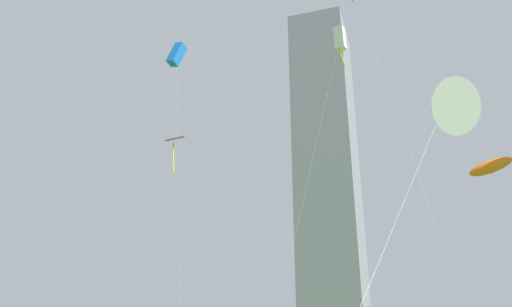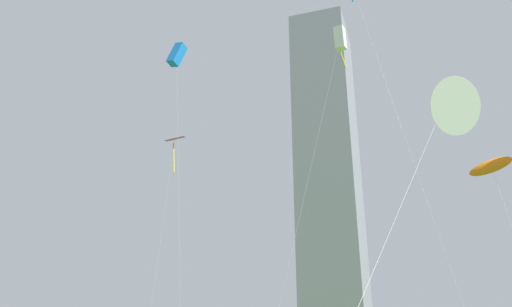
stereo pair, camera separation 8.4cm
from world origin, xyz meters
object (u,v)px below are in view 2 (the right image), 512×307
at_px(kite_flying_3, 174,142).
at_px(distant_highrise_0, 329,173).
at_px(kite_flying_4, 340,39).
at_px(kite_flying_6, 491,166).
at_px(kite_flying_1, 177,55).
at_px(kite_flying_5, 442,107).

relative_size(kite_flying_3, distant_highrise_0, 0.21).
height_order(kite_flying_4, kite_flying_6, kite_flying_4).
height_order(kite_flying_6, distant_highrise_0, distant_highrise_0).
relative_size(kite_flying_6, distant_highrise_0, 0.13).
relative_size(kite_flying_1, kite_flying_3, 1.42).
relative_size(kite_flying_3, kite_flying_6, 1.55).
relative_size(kite_flying_4, kite_flying_6, 2.35).
bearing_deg(distant_highrise_0, kite_flying_5, -78.00).
bearing_deg(kite_flying_4, kite_flying_5, -59.37).
relative_size(kite_flying_5, distant_highrise_0, 0.14).
bearing_deg(kite_flying_6, kite_flying_3, 178.29).
bearing_deg(kite_flying_5, kite_flying_6, 83.44).
bearing_deg(kite_flying_3, kite_flying_4, 23.05).
bearing_deg(kite_flying_4, kite_flying_1, -150.41).
xyz_separation_m(kite_flying_3, kite_flying_6, (22.71, -0.68, -6.44)).
relative_size(kite_flying_1, kite_flying_4, 0.94).
xyz_separation_m(kite_flying_4, kite_flying_6, (9.90, -6.13, -15.37)).
bearing_deg(kite_flying_1, kite_flying_4, 29.59).
bearing_deg(kite_flying_5, kite_flying_4, 120.63).
height_order(kite_flying_1, distant_highrise_0, distant_highrise_0).
relative_size(kite_flying_3, kite_flying_4, 0.66).
bearing_deg(kite_flying_3, kite_flying_5, -23.76).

